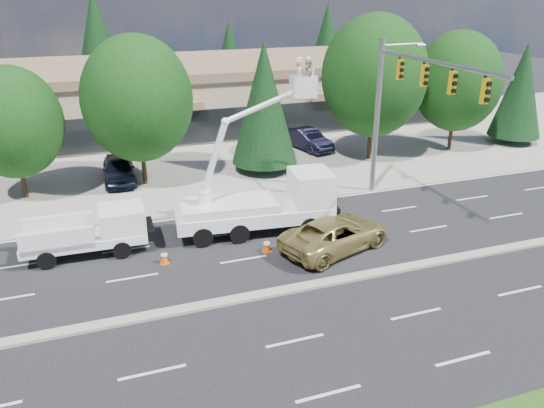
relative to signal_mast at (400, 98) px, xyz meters
name	(u,v)px	position (x,y,z in m)	size (l,w,h in m)	color
ground	(266,295)	(-10.03, -7.04, -6.06)	(140.00, 140.00, 0.00)	black
concrete_apron	(179,157)	(-10.03, 12.96, -6.05)	(140.00, 22.00, 0.01)	gray
road_median	(266,294)	(-10.03, -7.04, -6.00)	(120.00, 0.55, 0.12)	gray
strip_mall	(156,94)	(-10.03, 22.93, -3.23)	(50.40, 15.40, 5.50)	tan
tree_front_c	(12,123)	(-20.03, 7.96, -1.53)	(5.57, 5.57, 7.73)	#332114
tree_front_d	(137,99)	(-13.03, 7.96, -0.67)	(6.63, 6.63, 9.20)	#332114
tree_front_e	(264,103)	(-5.03, 7.96, -1.45)	(4.35, 4.35, 8.58)	#332114
tree_front_f	(374,76)	(2.97, 7.96, -0.14)	(7.28, 7.28, 10.11)	#332114
tree_front_g	(458,82)	(9.97, 7.96, -0.90)	(6.35, 6.35, 8.81)	#332114
tree_front_h	(521,90)	(15.97, 7.96, -1.87)	(3.96, 3.96, 7.81)	#332114
tree_back_b	(98,43)	(-14.03, 34.96, 0.10)	(5.82, 5.82, 11.48)	#332114
tree_back_c	(230,55)	(-0.03, 34.96, -1.62)	(4.20, 4.20, 8.27)	#332114
tree_back_d	(327,43)	(11.97, 34.96, -0.70)	(5.07, 5.07, 9.98)	#332114
signal_mast	(400,98)	(0.00, 0.00, 0.00)	(2.76, 10.16, 9.00)	gray
utility_pickup	(94,236)	(-16.40, -0.85, -5.18)	(5.60, 2.32, 2.13)	white
bucket_truck	(269,196)	(-7.86, -1.22, -4.15)	(8.13, 3.24, 8.65)	white
traffic_cone_b	(164,257)	(-13.50, -2.98, -5.72)	(0.40, 0.40, 0.70)	#E35007
traffic_cone_c	(267,245)	(-8.77, -3.43, -5.72)	(0.40, 0.40, 0.70)	#E35007
minivan	(336,234)	(-5.60, -4.26, -5.27)	(2.60, 5.63, 1.56)	tan
parked_car_west	(119,169)	(-14.52, 8.96, -5.23)	(1.96, 4.87, 1.66)	black
parked_car_east	(307,139)	(-0.32, 11.63, -5.27)	(1.66, 4.75, 1.57)	black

